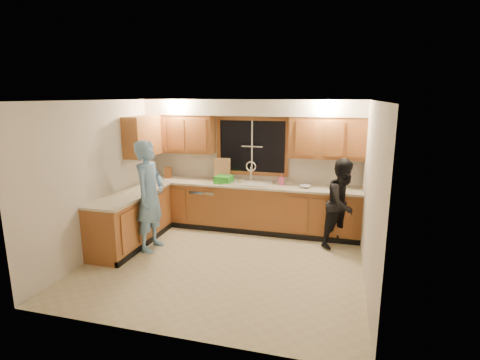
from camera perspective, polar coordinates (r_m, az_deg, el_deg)
name	(u,v)px	position (r m, az deg, el deg)	size (l,w,h in m)	color
floor	(224,263)	(6.01, -2.52, -12.55)	(4.20, 4.20, 0.00)	beige
ceiling	(222,100)	(5.44, -2.78, 12.02)	(4.20, 4.20, 0.00)	white
wall_back	(252,164)	(7.39, 1.86, 2.45)	(4.20, 4.20, 0.00)	beige
wall_left	(101,178)	(6.54, -20.45, 0.30)	(3.80, 3.80, 0.00)	beige
wall_right	(371,195)	(5.36, 19.29, -2.22)	(3.80, 3.80, 0.00)	beige
base_cabinets_back	(248,208)	(7.30, 1.27, -4.22)	(4.20, 0.60, 0.88)	#9A5A2C
base_cabinets_left	(132,220)	(6.86, -16.19, -5.84)	(0.60, 1.90, 0.88)	#9A5A2C
countertop_back	(248,185)	(7.16, 1.26, -0.74)	(4.20, 0.63, 0.04)	beige
countertop_left	(131,195)	(6.73, -16.32, -2.14)	(0.63, 1.90, 0.04)	beige
upper_cabinets_left	(181,134)	(7.61, -8.98, 6.98)	(1.35, 0.33, 0.75)	#9A5A2C
upper_cabinets_right	(327,138)	(6.95, 13.14, 6.27)	(1.35, 0.33, 0.75)	#9A5A2C
upper_cabinets_return	(142,136)	(7.29, -14.64, 6.48)	(0.33, 0.90, 0.75)	#9A5A2C
soffit	(250,108)	(7.10, 1.59, 10.97)	(4.20, 0.35, 0.30)	white
window_frame	(252,146)	(7.33, 1.86, 5.14)	(1.44, 0.03, 1.14)	black
sink	(248,186)	(7.19, 1.29, -0.97)	(0.86, 0.52, 0.57)	silver
dishwasher	(207,206)	(7.54, -5.05, -3.96)	(0.60, 0.56, 0.82)	white
stove	(113,230)	(6.41, -18.84, -7.26)	(0.58, 0.75, 0.90)	white
man	(150,196)	(6.42, -13.59, -2.38)	(0.68, 0.45, 1.86)	#6D9FCF
woman	(343,204)	(6.62, 15.47, -3.48)	(0.75, 0.58, 1.54)	black
knife_block	(168,173)	(7.79, -10.89, 1.12)	(0.12, 0.10, 0.22)	#A25B2C
cutting_board	(222,169)	(7.49, -2.73, 1.71)	(0.32, 0.02, 0.43)	tan
dish_crate	(224,179)	(7.20, -2.50, 0.08)	(0.31, 0.29, 0.14)	green
soap_bottle	(281,179)	(7.12, 6.31, 0.12)	(0.09, 0.09, 0.20)	#E35685
bowl	(305,186)	(6.94, 9.86, -0.98)	(0.20, 0.20, 0.05)	silver
can_left	(229,180)	(7.18, -1.66, 0.00)	(0.07, 0.07, 0.13)	#C2B695
can_right	(240,181)	(7.11, -0.02, -0.21)	(0.06, 0.06, 0.11)	#C2B695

